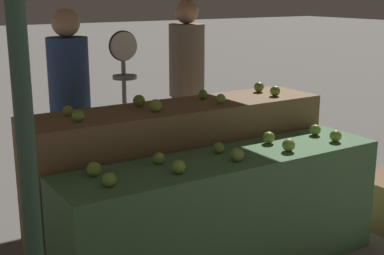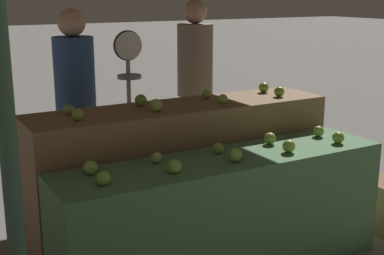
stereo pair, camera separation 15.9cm
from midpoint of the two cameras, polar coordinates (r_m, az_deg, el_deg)
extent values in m
cylinder|color=#33513D|center=(2.10, -19.15, -4.79)|extent=(0.07, 0.07, 2.49)
cylinder|color=#33513D|center=(6.78, -1.55, 8.69)|extent=(0.07, 0.07, 2.49)
cube|color=#4C7A4C|center=(3.69, 2.43, -9.40)|extent=(2.33, 0.55, 0.84)
cube|color=olive|center=(4.12, -2.32, -5.00)|extent=(2.33, 0.55, 1.08)
sphere|color=#7AA338|center=(3.05, -10.31, -5.50)|extent=(0.08, 0.08, 0.08)
sphere|color=#84AD3D|center=(3.22, -2.85, -4.23)|extent=(0.09, 0.09, 0.09)
sphere|color=#84AD3D|center=(3.45, 3.58, -2.90)|extent=(0.09, 0.09, 0.09)
sphere|color=#8EB247|center=(3.70, 9.06, -1.86)|extent=(0.09, 0.09, 0.09)
sphere|color=#84AD3D|center=(4.01, 13.98, -0.89)|extent=(0.09, 0.09, 0.09)
sphere|color=#84AD3D|center=(3.24, -11.78, -4.38)|extent=(0.09, 0.09, 0.09)
sphere|color=#8EB247|center=(3.41, -4.89, -3.29)|extent=(0.07, 0.07, 0.07)
sphere|color=#7AA338|center=(3.61, 1.58, -2.20)|extent=(0.08, 0.08, 0.08)
sphere|color=#8EB247|center=(3.88, 7.03, -1.08)|extent=(0.09, 0.09, 0.09)
sphere|color=#8EB247|center=(4.16, 11.95, -0.25)|extent=(0.08, 0.08, 0.08)
sphere|color=#84AD3D|center=(3.55, -13.31, 1.22)|extent=(0.08, 0.08, 0.08)
sphere|color=#8EB247|center=(3.75, -5.13, 2.34)|extent=(0.09, 0.09, 0.09)
sphere|color=#8EB247|center=(4.02, 1.95, 3.07)|extent=(0.08, 0.08, 0.08)
sphere|color=#7AA338|center=(4.36, 7.83, 3.87)|extent=(0.08, 0.08, 0.08)
sphere|color=#8EB247|center=(3.73, -14.31, 1.73)|extent=(0.07, 0.07, 0.07)
sphere|color=#7AA338|center=(3.93, -6.83, 2.84)|extent=(0.09, 0.09, 0.09)
sphere|color=#7AA338|center=(4.20, 0.10, 3.56)|extent=(0.07, 0.07, 0.07)
sphere|color=#7AA338|center=(4.52, 6.15, 4.32)|extent=(0.08, 0.08, 0.08)
cylinder|color=#99999E|center=(4.58, -8.10, -0.45)|extent=(0.04, 0.04, 1.50)
cylinder|color=black|center=(4.45, -8.40, 8.62)|extent=(0.25, 0.01, 0.25)
cylinder|color=silver|center=(4.44, -8.32, 8.60)|extent=(0.23, 0.02, 0.23)
cylinder|color=#99999E|center=(4.46, -8.24, 6.23)|extent=(0.01, 0.01, 0.14)
cylinder|color=#99999E|center=(4.47, -8.20, 5.35)|extent=(0.20, 0.20, 0.03)
cube|color=#2D2D38|center=(4.81, -13.42, -4.17)|extent=(0.27, 0.18, 0.82)
cylinder|color=#2D4C84|center=(4.63, -13.96, 4.91)|extent=(0.38, 0.38, 0.72)
sphere|color=tan|center=(4.58, -14.32, 10.78)|extent=(0.23, 0.23, 0.23)
cube|color=#2D2D38|center=(5.72, -1.34, -0.71)|extent=(0.31, 0.24, 0.85)
cylinder|color=#756656|center=(5.57, -1.38, 7.20)|extent=(0.46, 0.46, 0.74)
sphere|color=tan|center=(5.53, -1.41, 12.24)|extent=(0.24, 0.24, 0.24)
camera|label=1|loc=(0.08, -91.23, -0.31)|focal=50.00mm
camera|label=2|loc=(0.08, 88.77, 0.31)|focal=50.00mm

